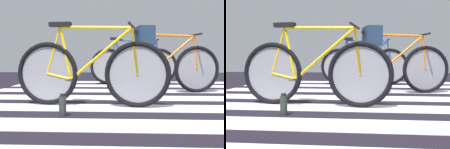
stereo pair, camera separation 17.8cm
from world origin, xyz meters
The scene contains 7 objects.
ground centered at (0.00, 0.00, 0.01)m, with size 18.00×14.00×0.02m.
crosswalk_markings centered at (0.05, 0.17, 0.02)m, with size 5.47×6.50×0.00m.
bicycle_1_of_3 centered at (-0.79, 0.27, 0.41)m, with size 1.73×0.52×0.93m.
bicycle_2_of_3 centered at (0.17, 1.43, 0.41)m, with size 1.71×0.56×0.93m.
cyclist_2_of_3 centered at (-0.13, 1.36, 0.66)m, with size 0.38×0.45×0.99m.
bicycle_3_of_3 centered at (-0.26, 2.81, 0.41)m, with size 1.74×0.52×0.93m.
water_bottle centered at (-0.98, -0.26, 0.12)m, with size 0.07×0.07×0.21m.
Camera 1 is at (-0.39, -2.79, 0.57)m, focal length 44.89 mm.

